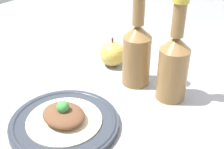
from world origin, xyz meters
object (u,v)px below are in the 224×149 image
(cider_bottle_left, at_px, (137,51))
(apple, at_px, (112,54))
(cider_bottle_right, at_px, (173,64))
(plate, at_px, (64,123))
(plated_food, at_px, (64,116))

(cider_bottle_left, xyz_separation_m, apple, (-0.12, 0.04, -0.06))
(cider_bottle_left, bearing_deg, cider_bottle_right, 0.00)
(plate, relative_size, plated_food, 1.45)
(apple, bearing_deg, plate, -71.82)
(apple, bearing_deg, plated_food, -71.82)
(cider_bottle_left, relative_size, cider_bottle_right, 1.00)
(cider_bottle_right, bearing_deg, apple, 171.03)
(cider_bottle_left, relative_size, apple, 2.93)
(cider_bottle_right, bearing_deg, plate, -116.57)
(plated_food, xyz_separation_m, cider_bottle_left, (0.02, 0.26, 0.07))
(cider_bottle_left, distance_m, cider_bottle_right, 0.11)
(plated_food, relative_size, cider_bottle_left, 0.65)
(plated_food, distance_m, cider_bottle_right, 0.30)
(cider_bottle_right, distance_m, apple, 0.24)
(plate, bearing_deg, apple, 108.18)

